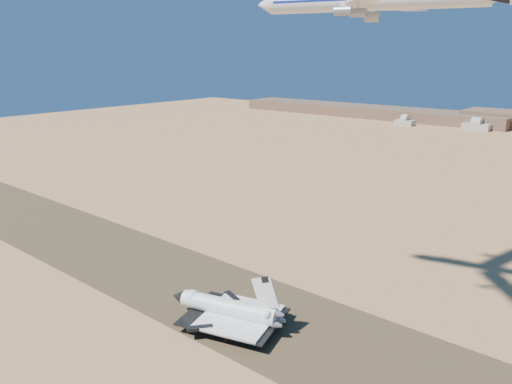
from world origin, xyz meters
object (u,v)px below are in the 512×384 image
Objects in this scene: carrier_747 at (365,0)px; crew_b at (230,335)px; crew_a at (227,336)px; shuttle at (228,310)px; crew_c at (225,340)px.

carrier_747 reaches higher than crew_b.
carrier_747 reaches higher than crew_a.
shuttle is 23.74× the size of crew_b.
shuttle is at bearing -141.19° from carrier_747.
crew_b is (-19.65, -39.16, -100.16)m from carrier_747.
crew_a is at bearing -130.33° from carrier_747.
carrier_747 is 44.41× the size of crew_a.
carrier_747 is 44.25× the size of crew_b.
crew_a is (5.76, -6.39, -4.45)m from shuttle.
shuttle is at bearing 40.16° from crew_b.
crew_a is 0.92× the size of crew_c.
crew_b reaches higher than crew_a.
crew_c reaches higher than crew_a.
carrier_747 is at bearing -34.06° from crew_b.
crew_b is 3.57m from crew_c.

